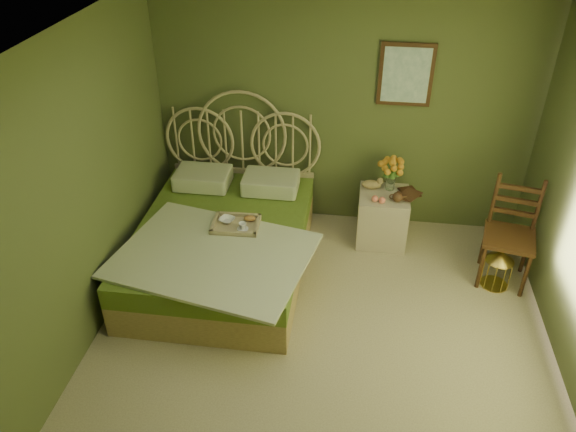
# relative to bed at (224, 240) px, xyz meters

# --- Properties ---
(floor) EXTENTS (4.50, 4.50, 0.00)m
(floor) POSITION_rel_bed_xyz_m (1.08, -1.14, -0.33)
(floor) COLOR #C0B48A
(floor) RESTS_ON ground
(ceiling) EXTENTS (4.50, 4.50, 0.00)m
(ceiling) POSITION_rel_bed_xyz_m (1.08, -1.14, 2.27)
(ceiling) COLOR silver
(ceiling) RESTS_ON wall_back
(wall_back) EXTENTS (4.00, 0.00, 4.00)m
(wall_back) POSITION_rel_bed_xyz_m (1.08, 1.11, 0.97)
(wall_back) COLOR #4E582E
(wall_back) RESTS_ON floor
(wall_left) EXTENTS (0.00, 4.50, 4.50)m
(wall_left) POSITION_rel_bed_xyz_m (-0.92, -1.14, 0.97)
(wall_left) COLOR #4E582E
(wall_left) RESTS_ON floor
(wall_art) EXTENTS (0.54, 0.04, 0.64)m
(wall_art) POSITION_rel_bed_xyz_m (1.69, 1.08, 1.42)
(wall_art) COLOR #331B0E
(wall_art) RESTS_ON wall_back
(bed) EXTENTS (1.92, 2.42, 1.50)m
(bed) POSITION_rel_bed_xyz_m (0.00, 0.00, 0.00)
(bed) COLOR tan
(bed) RESTS_ON floor
(nightstand) EXTENTS (0.52, 0.52, 1.01)m
(nightstand) POSITION_rel_bed_xyz_m (1.60, 0.71, 0.03)
(nightstand) COLOR beige
(nightstand) RESTS_ON floor
(chair) EXTENTS (0.56, 0.56, 1.07)m
(chair) POSITION_rel_bed_xyz_m (2.78, 0.26, 0.27)
(chair) COLOR #331B0E
(chair) RESTS_ON floor
(birdcage) EXTENTS (0.27, 0.27, 0.41)m
(birdcage) POSITION_rel_bed_xyz_m (2.72, 0.07, -0.13)
(birdcage) COLOR gold
(birdcage) RESTS_ON floor
(book_lower) EXTENTS (0.25, 0.28, 0.02)m
(book_lower) POSITION_rel_bed_xyz_m (1.77, 0.72, 0.26)
(book_lower) COLOR #381E0F
(book_lower) RESTS_ON nightstand
(book_upper) EXTENTS (0.28, 0.30, 0.02)m
(book_upper) POSITION_rel_bed_xyz_m (1.77, 0.72, 0.28)
(book_upper) COLOR #472819
(book_upper) RESTS_ON nightstand
(cereal_bowl) EXTENTS (0.18, 0.18, 0.04)m
(cereal_bowl) POSITION_rel_bed_xyz_m (0.06, -0.03, 0.27)
(cereal_bowl) COLOR white
(cereal_bowl) RESTS_ON bed
(coffee_cup) EXTENTS (0.08, 0.08, 0.07)m
(coffee_cup) POSITION_rel_bed_xyz_m (0.24, -0.14, 0.29)
(coffee_cup) COLOR white
(coffee_cup) RESTS_ON bed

